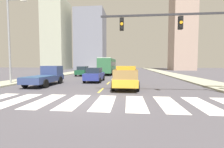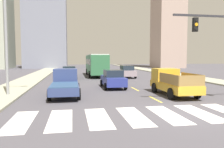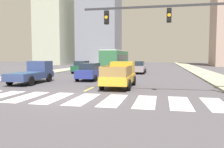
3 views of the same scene
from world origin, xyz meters
The scene contains 28 objects.
ground_plane centered at (0.00, 0.00, 0.00)m, with size 160.00×160.00×0.00m, color #4A474D.
sidewalk_right centered at (10.94, 18.00, 0.07)m, with size 3.26×110.00×0.15m, color #9D9D86.
sidewalk_left centered at (-10.94, 18.00, 0.07)m, with size 3.26×110.00×0.15m, color #9D9D86.
crosswalk_stripe_2 centered at (-4.40, 0.00, 0.00)m, with size 1.08×3.74×0.01m, color silver.
crosswalk_stripe_3 centered at (-2.64, 0.00, 0.00)m, with size 1.08×3.74×0.01m, color silver.
crosswalk_stripe_4 centered at (-0.88, 0.00, 0.00)m, with size 1.08×3.74×0.01m, color silver.
crosswalk_stripe_5 centered at (0.88, 0.00, 0.00)m, with size 1.08×3.74×0.01m, color silver.
crosswalk_stripe_6 centered at (2.64, 0.00, 0.00)m, with size 1.08×3.74×0.01m, color silver.
crosswalk_stripe_7 centered at (4.40, 0.00, 0.00)m, with size 1.08×3.74×0.01m, color silver.
crosswalk_stripe_8 centered at (6.16, 0.00, 0.00)m, with size 1.08×3.74×0.01m, color silver.
crosswalk_stripe_9 centered at (7.92, 0.00, 0.00)m, with size 1.08×3.74×0.01m, color silver.
lane_dash_0 centered at (0.00, 4.00, 0.00)m, with size 0.16×2.40×0.01m, color gold.
lane_dash_1 centered at (0.00, 9.00, 0.00)m, with size 0.16×2.40×0.01m, color gold.
lane_dash_2 centered at (0.00, 14.00, 0.00)m, with size 0.16×2.40×0.01m, color gold.
lane_dash_3 centered at (0.00, 19.00, 0.00)m, with size 0.16×2.40×0.01m, color gold.
lane_dash_4 centered at (0.00, 24.00, 0.00)m, with size 0.16×2.40×0.01m, color gold.
lane_dash_5 centered at (0.00, 29.00, 0.00)m, with size 0.16×2.40×0.01m, color gold.
lane_dash_6 centered at (0.00, 34.00, 0.00)m, with size 0.16×2.40×0.01m, color gold.
lane_dash_7 centered at (0.00, 39.00, 0.00)m, with size 0.16×2.40×0.01m, color gold.
pickup_stakebed centered at (2.01, 5.70, 0.94)m, with size 2.18×5.20×1.96m.
pickup_dark centered at (-6.15, 6.73, 0.92)m, with size 2.18×5.20×1.96m.
city_bus centered at (-1.98, 23.85, 1.95)m, with size 2.72×10.80×3.32m.
sedan_near_left centered at (-6.01, 19.46, 0.86)m, with size 2.02×4.40×1.72m.
sedan_near_right centered at (-1.84, 10.09, 0.86)m, with size 2.02×4.40×1.72m.
sedan_mid centered at (1.99, 20.20, 0.86)m, with size 2.02×4.40×1.72m.
traffic_signal_gantry centered at (6.78, 2.12, 4.23)m, with size 9.66×0.27×6.00m.
block_mid_left centered at (-12.65, 54.14, 11.55)m, with size 11.10×11.03×23.11m, color gray.
block_mid_right centered at (-25.46, 51.14, 13.37)m, with size 8.16×10.81×26.75m, color #ADB39E.
Camera 3 is at (5.23, -12.46, 2.43)m, focal length 37.61 mm.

